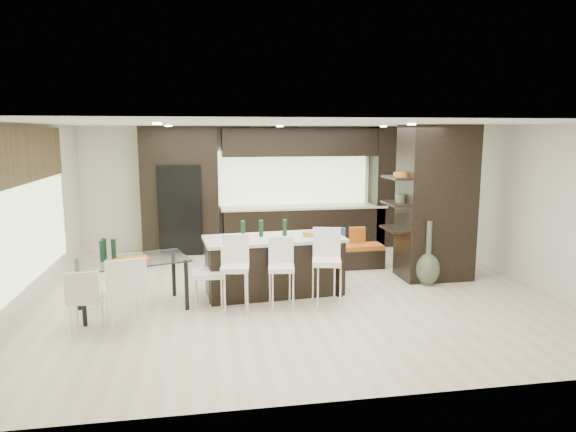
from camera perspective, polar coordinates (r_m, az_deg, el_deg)
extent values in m
plane|color=beige|center=(8.49, 0.69, -8.34)|extent=(8.00, 8.00, 0.00)
cube|color=silver|center=(11.61, -2.41, 3.25)|extent=(8.00, 0.02, 2.70)
cube|color=silver|center=(8.44, -27.08, -0.05)|extent=(0.02, 7.00, 2.70)
cube|color=silver|center=(9.73, 24.58, 1.24)|extent=(0.02, 7.00, 2.70)
cube|color=white|center=(8.09, 0.73, 10.21)|extent=(8.00, 7.00, 0.02)
cube|color=#B2D199|center=(8.62, -26.43, 0.17)|extent=(0.04, 3.20, 1.90)
cube|color=#B2D199|center=(11.65, 0.55, 4.27)|extent=(3.40, 0.04, 1.20)
cube|color=brown|center=(8.53, -26.68, 6.16)|extent=(0.08, 3.00, 0.80)
cube|color=white|center=(8.34, 0.41, 10.05)|extent=(4.00, 3.00, 0.02)
cube|color=black|center=(11.36, 0.31, 3.13)|extent=(6.80, 0.68, 2.70)
cube|color=black|center=(11.20, -11.83, 0.78)|extent=(0.90, 0.68, 1.90)
cube|color=black|center=(9.37, 16.09, 1.44)|extent=(1.20, 0.80, 2.70)
cube|color=black|center=(8.29, -1.57, -5.48)|extent=(2.27, 1.14, 0.92)
cube|color=white|center=(7.49, -5.89, -7.25)|extent=(0.44, 0.44, 0.89)
cube|color=white|center=(7.57, -0.75, -7.20)|extent=(0.42, 0.42, 0.84)
cube|color=white|center=(7.67, 4.29, -6.63)|extent=(0.50, 0.50, 0.94)
cube|color=black|center=(9.93, 7.17, -4.45)|extent=(1.17, 0.47, 0.45)
cube|color=white|center=(7.86, -16.90, -7.33)|extent=(1.75, 1.31, 0.75)
cube|color=white|center=(7.11, -17.70, -8.43)|extent=(0.62, 0.62, 0.92)
cube|color=white|center=(7.25, -21.49, -8.89)|extent=(0.43, 0.43, 0.78)
cube|color=white|center=(7.78, -8.84, -6.77)|extent=(0.47, 0.47, 0.87)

